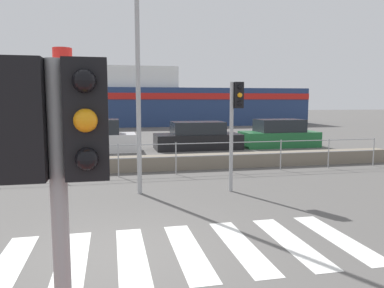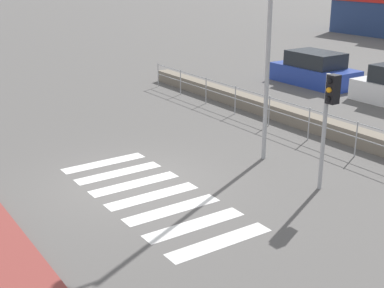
% 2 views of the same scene
% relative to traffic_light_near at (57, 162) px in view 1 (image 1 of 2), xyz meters
% --- Properties ---
extents(ground_plane, '(160.00, 160.00, 0.00)m').
position_rel_traffic_light_near_xyz_m(ground_plane, '(0.51, 3.46, -2.07)').
color(ground_plane, '#565451').
extents(crosswalk, '(5.85, 2.40, 0.01)m').
position_rel_traffic_light_near_xyz_m(crosswalk, '(1.48, 3.46, -2.07)').
color(crosswalk, silver).
rests_on(crosswalk, ground_plane).
extents(seawall, '(20.59, 0.55, 0.50)m').
position_rel_traffic_light_near_xyz_m(seawall, '(0.51, 10.58, -1.82)').
color(seawall, slate).
rests_on(seawall, ground_plane).
extents(harbor_fence, '(18.57, 0.04, 1.06)m').
position_rel_traffic_light_near_xyz_m(harbor_fence, '(0.51, 9.70, -1.37)').
color(harbor_fence, '#9EA0A3').
rests_on(harbor_fence, ground_plane).
extents(traffic_light_near, '(0.58, 0.41, 2.65)m').
position_rel_traffic_light_near_xyz_m(traffic_light_near, '(0.00, 0.00, 0.00)').
color(traffic_light_near, '#9EA0A3').
rests_on(traffic_light_near, ground_plane).
extents(traffic_light_far, '(0.34, 0.32, 2.90)m').
position_rel_traffic_light_near_xyz_m(traffic_light_far, '(3.51, 7.12, 0.06)').
color(traffic_light_far, '#9EA0A3').
rests_on(traffic_light_far, ground_plane).
extents(streetlamp, '(0.32, 1.10, 6.83)m').
position_rel_traffic_light_near_xyz_m(streetlamp, '(1.01, 7.23, 2.10)').
color(streetlamp, '#9EA0A3').
rests_on(streetlamp, ground_plane).
extents(ferry_boat, '(37.83, 8.47, 7.35)m').
position_rel_traffic_light_near_xyz_m(ferry_boat, '(-0.40, 35.76, 0.29)').
color(ferry_boat, navy).
rests_on(ferry_boat, ground_plane).
extents(parked_car_white, '(3.88, 1.73, 1.53)m').
position_rel_traffic_light_near_xyz_m(parked_car_white, '(-0.49, 15.90, -1.42)').
color(parked_car_white, silver).
rests_on(parked_car_white, ground_plane).
extents(parked_car_black, '(4.25, 1.90, 1.36)m').
position_rel_traffic_light_near_xyz_m(parked_car_black, '(4.53, 15.90, -1.49)').
color(parked_car_black, black).
rests_on(parked_car_black, ground_plane).
extents(parked_car_green, '(3.95, 1.78, 1.43)m').
position_rel_traffic_light_near_xyz_m(parked_car_green, '(8.93, 15.90, -1.46)').
color(parked_car_green, '#1E6633').
rests_on(parked_car_green, ground_plane).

